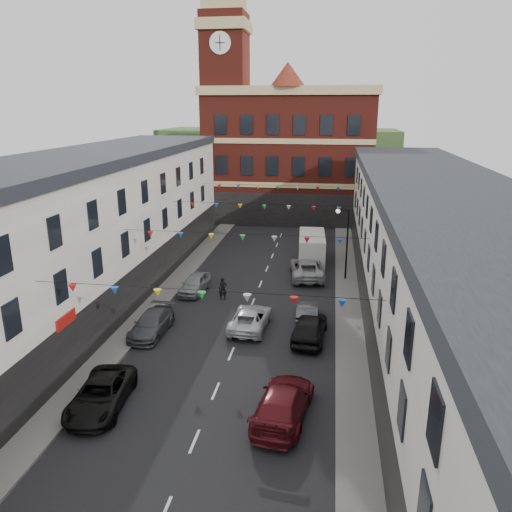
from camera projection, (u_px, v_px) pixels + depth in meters
The scene contains 19 objects.
ground at pixel (231, 354), 29.02m from camera, with size 160.00×160.00×0.00m, color black.
pavement_left at pixel (132, 330), 31.89m from camera, with size 1.80×64.00×0.15m, color #605E5B.
pavement_right at pixel (351, 345), 29.90m from camera, with size 1.80×64.00×0.15m, color #605E5B.
terrace_left at pixel (42, 252), 30.12m from camera, with size 8.40×56.00×10.70m.
terrace_right at pixel (448, 280), 26.86m from camera, with size 8.40×56.00×9.70m.
civic_building at pixel (290, 153), 62.58m from camera, with size 20.60×13.30×18.50m.
clock_tower at pixel (226, 96), 58.91m from camera, with size 5.60×5.60×30.00m.
distant_hill at pixel (279, 159), 86.83m from camera, with size 40.00×14.00×10.00m, color #315327.
street_lamp at pixel (344, 234), 40.20m from camera, with size 1.10×0.36×6.00m.
car_left_c at pixel (101, 394), 23.69m from camera, with size 2.31×5.01×1.39m, color black.
car_left_d at pixel (152, 324), 31.42m from camera, with size 1.89×4.66×1.35m, color #474B50.
car_left_e at pixel (195, 284), 38.41m from camera, with size 1.66×4.12×1.40m, color gray.
car_right_c at pixel (283, 403), 22.85m from camera, with size 2.22×5.45×1.58m, color #571117.
car_right_d at pixel (310, 327), 30.60m from camera, with size 1.93×4.79×1.63m, color black.
car_right_e at pixel (307, 313), 33.08m from camera, with size 1.40×4.01×1.32m, color #48494F.
car_right_f at pixel (307, 268), 41.74m from camera, with size 2.65×5.75×1.60m, color #9EA0A3.
moving_car at pixel (250, 318), 32.25m from camera, with size 2.26×4.91×1.36m, color silver.
white_van at pixel (312, 249), 45.62m from camera, with size 2.30×5.97×2.64m, color silver.
pedestrian at pixel (223, 289), 36.90m from camera, with size 0.62×0.41×1.70m, color black.
Camera 1 is at (5.37, -25.62, 13.85)m, focal length 35.00 mm.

